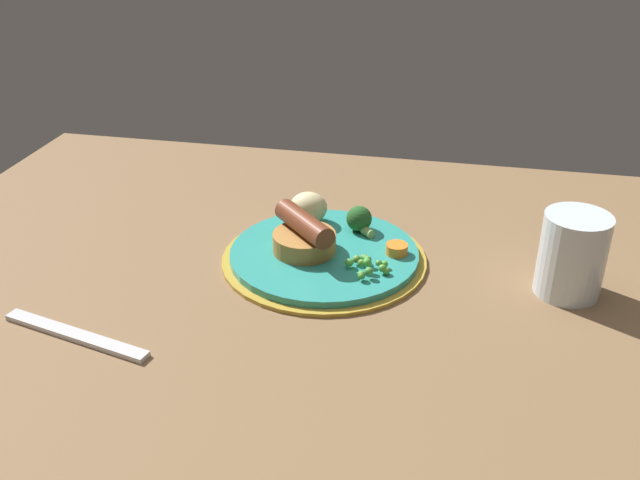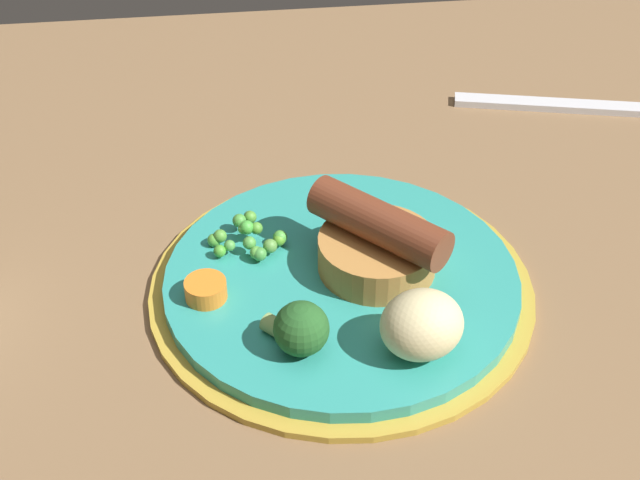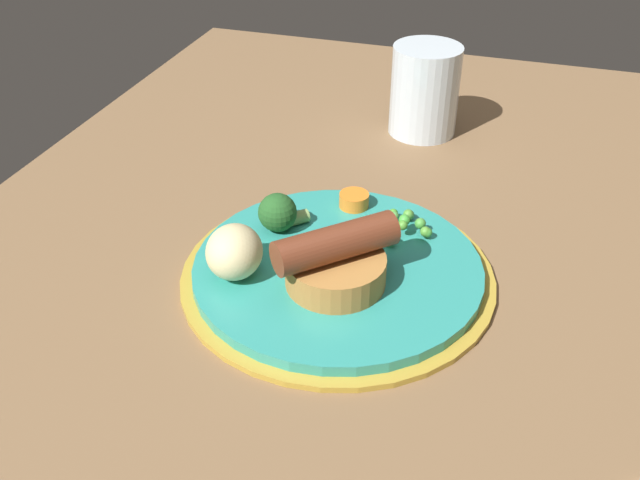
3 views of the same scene
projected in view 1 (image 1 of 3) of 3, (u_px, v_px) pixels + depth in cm
name	position (u px, v px, depth cm)	size (l,w,h in cm)	color
dining_table	(312.00, 287.00, 85.51)	(110.00, 80.00, 3.00)	brown
dinner_plate	(324.00, 256.00, 87.96)	(25.26, 25.26, 1.40)	#B79333
sausage_pudding	(304.00, 236.00, 86.60)	(8.65, 8.83, 5.09)	#AD7538
pea_pile	(367.00, 264.00, 82.90)	(5.38, 5.06, 1.81)	#589340
broccoli_floret_near	(360.00, 219.00, 91.57)	(4.05, 4.07, 3.32)	#235623
potato_chunk_1	(308.00, 208.00, 93.50)	(4.39, 4.96, 4.18)	beige
carrot_slice_0	(397.00, 249.00, 86.60)	(2.67, 2.67, 1.28)	orange
fork	(75.00, 335.00, 73.88)	(18.00, 1.60, 0.60)	silver
drinking_glass	(572.00, 255.00, 79.57)	(7.42, 7.42, 9.71)	silver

